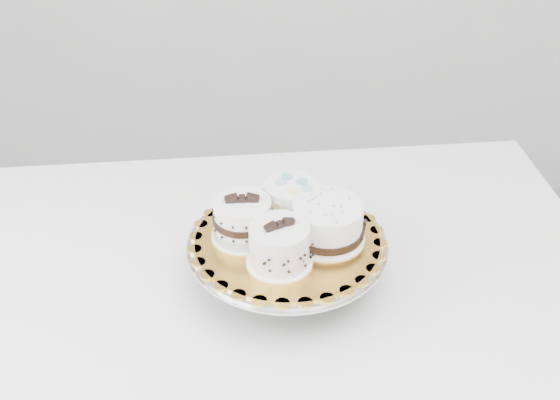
# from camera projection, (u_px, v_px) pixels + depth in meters

# --- Properties ---
(table) EXTENTS (1.40, 1.05, 0.75)m
(table) POSITION_uv_depth(u_px,v_px,m) (261.00, 306.00, 1.30)
(table) COLOR white
(table) RESTS_ON floor
(cake_stand) EXTENTS (0.34, 0.34, 0.09)m
(cake_stand) POSITION_uv_depth(u_px,v_px,m) (287.00, 254.00, 1.21)
(cake_stand) COLOR gray
(cake_stand) RESTS_ON table
(cake_board) EXTENTS (0.41, 0.41, 0.00)m
(cake_board) POSITION_uv_depth(u_px,v_px,m) (287.00, 240.00, 1.19)
(cake_board) COLOR gold
(cake_board) RESTS_ON cake_stand
(cake_swirl) EXTENTS (0.13, 0.13, 0.09)m
(cake_swirl) POSITION_uv_depth(u_px,v_px,m) (279.00, 246.00, 1.12)
(cake_swirl) COLOR white
(cake_swirl) RESTS_ON cake_board
(cake_banded) EXTENTS (0.11, 0.11, 0.09)m
(cake_banded) POSITION_uv_depth(u_px,v_px,m) (243.00, 220.00, 1.18)
(cake_banded) COLOR white
(cake_banded) RESTS_ON cake_board
(cake_dots) EXTENTS (0.12, 0.12, 0.07)m
(cake_dots) POSITION_uv_depth(u_px,v_px,m) (291.00, 201.00, 1.22)
(cake_dots) COLOR white
(cake_dots) RESTS_ON cake_board
(cake_ribbon) EXTENTS (0.14, 0.14, 0.07)m
(cake_ribbon) POSITION_uv_depth(u_px,v_px,m) (328.00, 223.00, 1.17)
(cake_ribbon) COLOR white
(cake_ribbon) RESTS_ON cake_board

